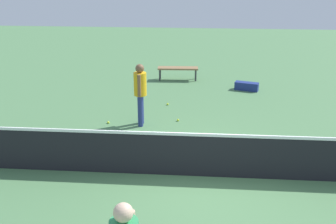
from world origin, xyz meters
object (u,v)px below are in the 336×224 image
Objects in this scene: tennis_ball_midcourt at (168,104)px; tennis_ball_baseline at (249,136)px; player_near_side at (140,89)px; tennis_racket_near_player at (116,136)px; equipment_bag at (246,86)px; tennis_ball_by_net at (108,122)px; courtside_bench at (178,69)px; tennis_ball_near_player at (178,120)px.

tennis_ball_baseline is at bearing 134.89° from tennis_ball_midcourt.
player_near_side is at bearing -12.13° from tennis_ball_baseline.
equipment_bag is (-3.70, -4.34, 0.13)m from tennis_racket_near_player.
equipment_bag is (-4.08, -3.47, 0.11)m from tennis_ball_by_net.
tennis_ball_by_net is 4.88m from courtside_bench.
player_near_side is at bearing 47.65° from equipment_bag.
tennis_ball_by_net is at bearing -0.16° from player_near_side.
equipment_bag reaches higher than tennis_ball_by_net.
tennis_racket_near_player is 0.40× the size of courtside_bench.
tennis_ball_near_player is 3.81m from equipment_bag.
tennis_racket_near_player is at bearing 76.83° from courtside_bench.
tennis_ball_by_net is (0.91, -0.00, -0.98)m from player_near_side.
tennis_ball_baseline is (-2.27, 2.28, 0.00)m from tennis_ball_midcourt.
tennis_ball_by_net is at bearing -66.32° from tennis_racket_near_player.
player_near_side is at bearing 179.84° from tennis_ball_by_net.
tennis_ball_midcourt is (-0.59, -1.67, -0.98)m from player_near_side.
player_near_side is 25.76× the size of tennis_ball_by_net.
player_near_side is 25.76× the size of tennis_ball_midcourt.
tennis_ball_near_player reaches higher than tennis_racket_near_player.
tennis_ball_near_player is (-1.53, -1.20, 0.02)m from tennis_racket_near_player.
player_near_side is at bearing 80.81° from courtside_bench.
courtside_bench is at bearing -92.87° from tennis_ball_midcourt.
equipment_bag is at bearing -94.11° from tennis_ball_baseline.
courtside_bench is (2.13, -5.19, 0.38)m from tennis_ball_baseline.
tennis_ball_by_net is at bearing -9.29° from tennis_ball_baseline.
courtside_bench is (-0.15, -2.91, 0.38)m from tennis_ball_midcourt.
tennis_ball_by_net is 0.04× the size of courtside_bench.
tennis_racket_near_player is at bearing 66.01° from tennis_ball_midcourt.
tennis_ball_by_net and tennis_ball_baseline have the same top height.
tennis_racket_near_player is 5.70m from equipment_bag.
tennis_ball_midcourt is at bearing -113.99° from tennis_racket_near_player.
player_near_side is 1.43m from tennis_ball_near_player.
tennis_ball_midcourt is 3.14m from equipment_bag.
courtside_bench is 1.79× the size of equipment_bag.
tennis_ball_near_player and tennis_ball_midcourt have the same top height.
tennis_ball_by_net and tennis_ball_midcourt have the same top height.
tennis_racket_near_player is 3.41m from tennis_ball_baseline.
tennis_ball_baseline is 0.04× the size of courtside_bench.
tennis_ball_near_player is 0.04× the size of courtside_bench.
courtside_bench reaches higher than equipment_bag.
player_near_side is 2.01× the size of equipment_bag.
tennis_ball_baseline is at bearing 85.89° from equipment_bag.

